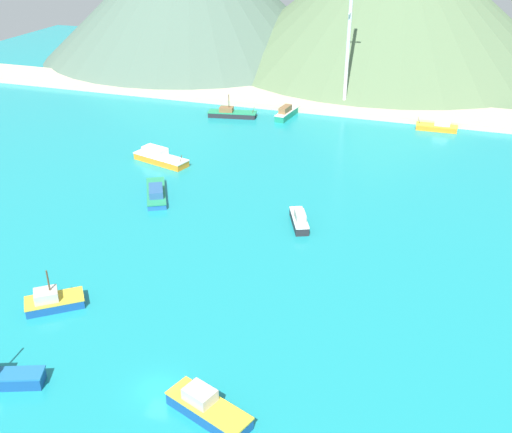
# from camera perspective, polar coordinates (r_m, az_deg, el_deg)

# --- Properties ---
(ground) EXTENTS (260.00, 280.00, 0.50)m
(ground) POSITION_cam_1_polar(r_m,az_deg,el_deg) (84.10, 0.01, -2.81)
(ground) COLOR teal
(fishing_boat_1) EXTENTS (7.70, 10.88, 2.12)m
(fishing_boat_1) POSITION_cam_1_polar(r_m,az_deg,el_deg) (98.59, -9.42, 2.23)
(fishing_boat_1) COLOR #1E5BA8
(fishing_boat_1) RESTS_ON ground
(fishing_boat_5) EXTENTS (3.27, 9.44, 2.75)m
(fishing_boat_5) POSITION_cam_1_polar(r_m,az_deg,el_deg) (136.01, 2.92, 9.77)
(fishing_boat_5) COLOR #198466
(fishing_boat_5) RESTS_ON ground
(fishing_boat_6) EXTENTS (11.48, 6.10, 2.73)m
(fishing_boat_6) POSITION_cam_1_polar(r_m,az_deg,el_deg) (112.19, -9.11, 5.55)
(fishing_boat_6) COLOR orange
(fishing_boat_6) RESTS_ON ground
(fishing_boat_7) EXTENTS (8.49, 2.52, 2.57)m
(fishing_boat_7) POSITION_cam_1_polar(r_m,az_deg,el_deg) (132.95, 16.82, 8.16)
(fishing_boat_7) COLOR orange
(fishing_boat_7) RESTS_ON ground
(fishing_boat_9) EXTENTS (7.11, 6.48, 5.07)m
(fishing_boat_9) POSITION_cam_1_polar(r_m,az_deg,el_deg) (74.93, -18.66, -7.56)
(fishing_boat_9) COLOR #14478C
(fishing_boat_9) RESTS_ON ground
(fishing_boat_11) EXTENTS (9.00, 5.61, 2.60)m
(fishing_boat_11) POSITION_cam_1_polar(r_m,az_deg,el_deg) (58.24, -4.63, -17.57)
(fishing_boat_11) COLOR #14478C
(fishing_boat_11) RESTS_ON ground
(fishing_boat_12) EXTENTS (11.09, 4.90, 5.08)m
(fishing_boat_12) POSITION_cam_1_polar(r_m,az_deg,el_deg) (136.32, -2.34, 9.71)
(fishing_boat_12) COLOR #232328
(fishing_boat_12) RESTS_ON ground
(fishing_boat_13) EXTENTS (4.59, 7.27, 2.57)m
(fishing_boat_13) POSITION_cam_1_polar(r_m,az_deg,el_deg) (88.63, 4.11, -0.33)
(fishing_boat_13) COLOR #232328
(fishing_boat_13) RESTS_ON ground
(beach_strip) EXTENTS (247.00, 14.09, 1.20)m
(beach_strip) POSITION_cam_1_polar(r_m,az_deg,el_deg) (144.05, 8.67, 10.32)
(beach_strip) COLOR #C6B793
(beach_strip) RESTS_ON ground
(radio_tower) EXTENTS (3.45, 2.76, 34.49)m
(radio_tower) POSITION_cam_1_polar(r_m,az_deg,el_deg) (139.80, 8.80, 16.97)
(radio_tower) COLOR silver
(radio_tower) RESTS_ON ground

